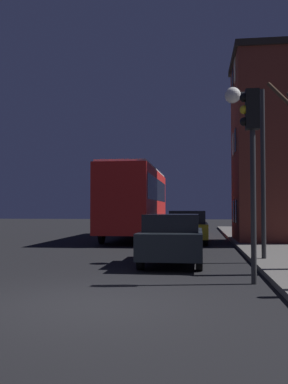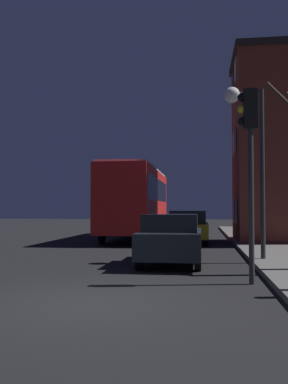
# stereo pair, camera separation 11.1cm
# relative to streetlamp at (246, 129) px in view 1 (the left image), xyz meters

# --- Properties ---
(ground_plane) EXTENTS (120.00, 120.00, 0.00)m
(ground_plane) POSITION_rel_streetlamp_xyz_m (-3.41, -6.13, -4.14)
(ground_plane) COLOR black
(brick_building) EXTENTS (4.12, 4.65, 9.07)m
(brick_building) POSITION_rel_streetlamp_xyz_m (2.23, 7.91, 0.55)
(brick_building) COLOR brown
(brick_building) RESTS_ON sidewalk
(streetlamp) EXTENTS (1.22, 0.50, 5.32)m
(streetlamp) POSITION_rel_streetlamp_xyz_m (0.00, 0.00, 0.00)
(streetlamp) COLOR #28282B
(streetlamp) RESTS_ON sidewalk
(traffic_light) EXTENTS (0.43, 0.24, 4.32)m
(traffic_light) POSITION_rel_streetlamp_xyz_m (-0.31, -3.79, -1.04)
(traffic_light) COLOR #28282B
(traffic_light) RESTS_ON ground
(bus) EXTENTS (2.47, 10.50, 3.84)m
(bus) POSITION_rel_streetlamp_xyz_m (-4.92, 9.84, -1.87)
(bus) COLOR red
(bus) RESTS_ON ground
(car_near_lane) EXTENTS (1.76, 3.96, 1.49)m
(car_near_lane) POSITION_rel_streetlamp_xyz_m (-2.26, -0.69, -3.37)
(car_near_lane) COLOR black
(car_near_lane) RESTS_ON ground
(car_mid_lane) EXTENTS (1.89, 4.68, 1.56)m
(car_mid_lane) POSITION_rel_streetlamp_xyz_m (-2.01, 7.52, -3.34)
(car_mid_lane) COLOR olive
(car_mid_lane) RESTS_ON ground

